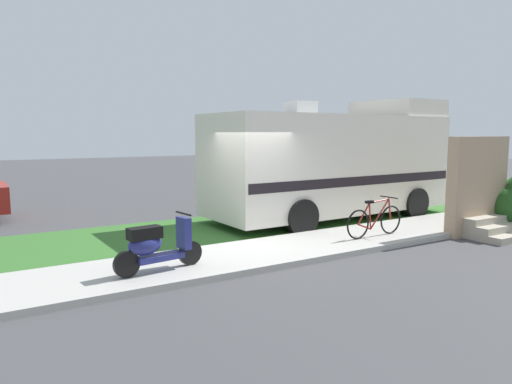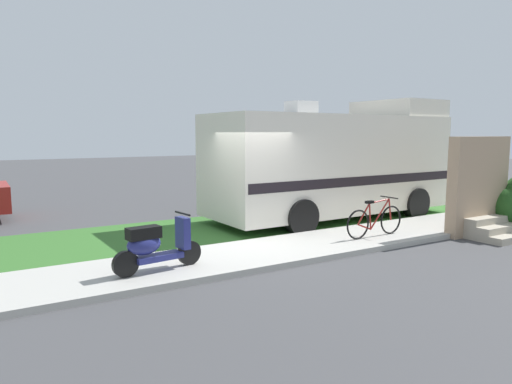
% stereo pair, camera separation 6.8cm
% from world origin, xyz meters
% --- Properties ---
extents(ground_plane, '(80.00, 80.00, 0.00)m').
position_xyz_m(ground_plane, '(0.00, 0.00, 0.00)').
color(ground_plane, '#424244').
extents(sidewalk, '(24.00, 2.00, 0.12)m').
position_xyz_m(sidewalk, '(0.00, -1.20, 0.06)').
color(sidewalk, '#ADAAA3').
rests_on(sidewalk, ground).
extents(grass_strip, '(24.00, 3.40, 0.08)m').
position_xyz_m(grass_strip, '(0.00, 1.50, 0.04)').
color(grass_strip, '#336628').
rests_on(grass_strip, ground).
extents(motorhome_rv, '(7.29, 2.82, 3.46)m').
position_xyz_m(motorhome_rv, '(3.67, 1.21, 1.65)').
color(motorhome_rv, silver).
rests_on(motorhome_rv, ground).
extents(scooter, '(1.64, 0.53, 0.97)m').
position_xyz_m(scooter, '(-2.58, -1.48, 0.58)').
color(scooter, black).
rests_on(scooter, ground).
extents(bicycle, '(1.74, 0.52, 0.89)m').
position_xyz_m(bicycle, '(2.63, -1.46, 0.50)').
color(bicycle, black).
rests_on(bicycle, ground).
extents(porch_steps, '(2.00, 1.26, 2.40)m').
position_xyz_m(porch_steps, '(5.37, -2.29, 0.97)').
color(porch_steps, '#B2A893').
rests_on(porch_steps, ground).
extents(bottle_green, '(0.06, 0.06, 0.23)m').
position_xyz_m(bottle_green, '(6.22, -1.08, 0.22)').
color(bottle_green, '#B2B2B7').
rests_on(bottle_green, ground).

